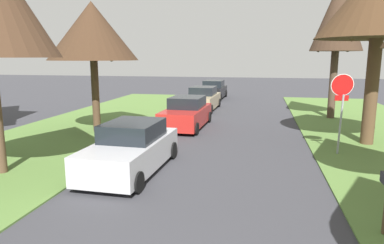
# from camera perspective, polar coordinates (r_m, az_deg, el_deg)

# --- Properties ---
(stop_sign_far) EXTENTS (0.81, 0.45, 2.96)m
(stop_sign_far) POSITION_cam_1_polar(r_m,az_deg,el_deg) (13.73, 23.32, 3.84)
(stop_sign_far) COLOR #9EA0A5
(stop_sign_far) RESTS_ON grass_verge_right
(street_tree_right_mid_b) EXTENTS (4.76, 4.76, 7.29)m
(street_tree_right_mid_b) POSITION_cam_1_polar(r_m,az_deg,el_deg) (15.98, 28.43, 17.18)
(street_tree_right_mid_b) COLOR brown
(street_tree_right_mid_b) RESTS_ON grass_verge_right
(street_tree_right_far) EXTENTS (2.90, 2.90, 7.73)m
(street_tree_right_far) POSITION_cam_1_polar(r_m,az_deg,el_deg) (21.95, 22.77, 15.51)
(street_tree_right_far) COLOR #4B382B
(street_tree_right_far) RESTS_ON grass_verge_right
(street_tree_left_mid_b) EXTENTS (4.15, 4.15, 6.05)m
(street_tree_left_mid_b) POSITION_cam_1_polar(r_m,az_deg,el_deg) (17.18, -16.02, 14.04)
(street_tree_left_mid_b) COLOR #4D3726
(street_tree_left_mid_b) RESTS_ON grass_verge_left
(parked_sedan_silver) EXTENTS (2.08, 4.46, 1.57)m
(parked_sedan_silver) POSITION_cam_1_polar(r_m,az_deg,el_deg) (11.24, -9.90, -4.36)
(parked_sedan_silver) COLOR #BCBCC1
(parked_sedan_silver) RESTS_ON ground
(parked_sedan_red) EXTENTS (2.08, 4.46, 1.57)m
(parked_sedan_red) POSITION_cam_1_polar(r_m,az_deg,el_deg) (17.93, -0.90, 1.41)
(parked_sedan_red) COLOR red
(parked_sedan_red) RESTS_ON ground
(parked_sedan_tan) EXTENTS (2.08, 4.46, 1.57)m
(parked_sedan_tan) POSITION_cam_1_polar(r_m,az_deg,el_deg) (23.96, 1.76, 3.75)
(parked_sedan_tan) COLOR tan
(parked_sedan_tan) RESTS_ON ground
(parked_sedan_black) EXTENTS (2.08, 4.46, 1.57)m
(parked_sedan_black) POSITION_cam_1_polar(r_m,az_deg,el_deg) (30.41, 3.51, 5.21)
(parked_sedan_black) COLOR black
(parked_sedan_black) RESTS_ON ground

